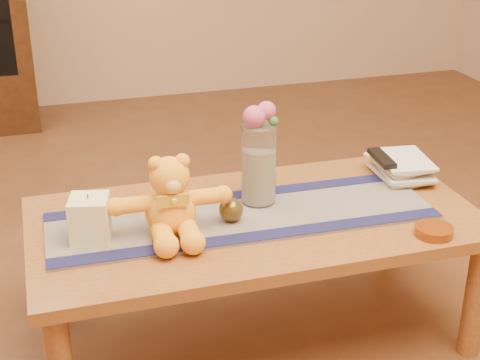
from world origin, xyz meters
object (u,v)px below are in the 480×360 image
object	(u,v)px
teddy_bear	(170,196)
pillar_candle	(90,219)
book_bottom	(379,177)
tv_remote	(382,158)
glass_vase	(259,164)
amber_dish	(434,231)
bronze_ball	(231,210)

from	to	relation	value
teddy_bear	pillar_candle	size ratio (longest dim) A/B	2.61
book_bottom	teddy_bear	bearing A→B (deg)	-164.72
teddy_bear	book_bottom	bearing A→B (deg)	14.93
book_bottom	tv_remote	bearing A→B (deg)	-93.00
pillar_candle	tv_remote	size ratio (longest dim) A/B	0.82
glass_vase	amber_dish	world-z (taller)	glass_vase
glass_vase	book_bottom	world-z (taller)	glass_vase
teddy_bear	amber_dish	bearing A→B (deg)	-15.64
teddy_bear	book_bottom	world-z (taller)	teddy_bear
teddy_bear	bronze_ball	size ratio (longest dim) A/B	4.57
teddy_bear	amber_dish	size ratio (longest dim) A/B	3.02
pillar_candle	tv_remote	xyz separation A→B (m)	(1.01, 0.15, 0.01)
bronze_ball	book_bottom	bearing A→B (deg)	15.85
tv_remote	amber_dish	size ratio (longest dim) A/B	1.41
bronze_ball	book_bottom	world-z (taller)	bronze_ball
bronze_ball	tv_remote	bearing A→B (deg)	14.96
bronze_ball	pillar_candle	bearing A→B (deg)	179.05
glass_vase	bronze_ball	distance (m)	0.19
teddy_bear	bronze_ball	xyz separation A→B (m)	(0.19, 0.02, -0.08)
pillar_candle	bronze_ball	xyz separation A→B (m)	(0.42, -0.01, -0.03)
amber_dish	book_bottom	bearing A→B (deg)	85.75
pillar_candle	book_bottom	size ratio (longest dim) A/B	0.59
book_bottom	tv_remote	xyz separation A→B (m)	(-0.00, -0.01, 0.07)
glass_vase	tv_remote	xyz separation A→B (m)	(0.46, 0.05, -0.05)
pillar_candle	bronze_ball	world-z (taller)	pillar_candle
bronze_ball	tv_remote	xyz separation A→B (m)	(0.58, 0.16, 0.04)
bronze_ball	glass_vase	bearing A→B (deg)	40.98
pillar_candle	teddy_bear	bearing A→B (deg)	-5.62
pillar_candle	amber_dish	xyz separation A→B (m)	(0.98, -0.26, -0.06)
bronze_ball	amber_dish	size ratio (longest dim) A/B	0.66
glass_vase	book_bottom	bearing A→B (deg)	7.36
glass_vase	book_bottom	distance (m)	0.48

